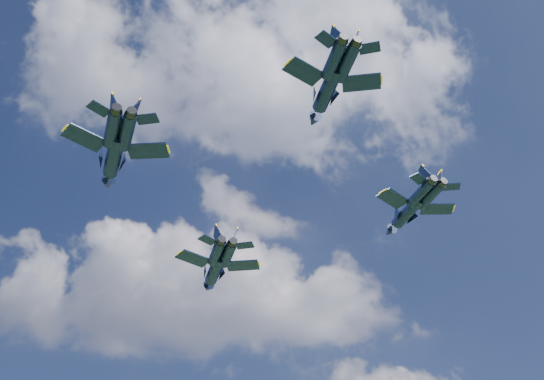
{
  "coord_description": "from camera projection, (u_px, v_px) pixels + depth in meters",
  "views": [
    {
      "loc": [
        5.66,
        -74.73,
        3.23
      ],
      "look_at": [
        3.88,
        -4.03,
        56.64
      ],
      "focal_mm": 45.0,
      "sensor_mm": 36.0,
      "label": 1
    }
  ],
  "objects": [
    {
      "name": "jet_left",
      "position": [
        113.0,
        157.0,
        83.74
      ],
      "size": [
        12.36,
        17.0,
        4.01
      ],
      "rotation": [
        0.0,
        0.0,
        0.34
      ],
      "color": "black"
    },
    {
      "name": "jet_right",
      "position": [
        406.0,
        213.0,
        96.13
      ],
      "size": [
        11.15,
        15.46,
        3.67
      ],
      "rotation": [
        0.0,
        0.0,
        0.39
      ],
      "color": "black"
    },
    {
      "name": "jet_lead",
      "position": [
        215.0,
        270.0,
        103.44
      ],
      "size": [
        12.4,
        16.84,
        3.97
      ],
      "rotation": [
        0.0,
        0.0,
        0.3
      ],
      "color": "black"
    },
    {
      "name": "jet_slot",
      "position": [
        326.0,
        92.0,
        74.96
      ],
      "size": [
        10.85,
        14.66,
        3.45
      ],
      "rotation": [
        0.0,
        0.0,
        0.28
      ],
      "color": "black"
    }
  ]
}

